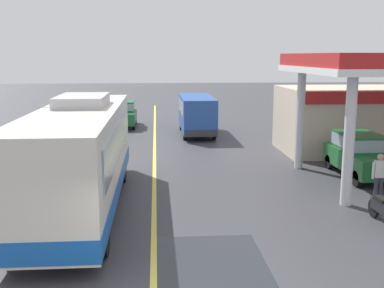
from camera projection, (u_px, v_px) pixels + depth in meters
ground at (155, 140)px, 28.51m from camera, size 120.00×120.00×0.00m
lane_divider_stripe at (155, 157)px, 23.61m from camera, size 0.16×50.00×0.01m
wet_puddle_patch at (215, 276)px, 10.93m from camera, size 2.68×4.90×0.01m
coach_bus_main at (80, 158)px, 15.45m from camera, size 2.60×11.04×3.69m
gas_station_roadside at (367, 106)px, 22.68m from camera, size 9.10×11.95×5.10m
car_at_pump at (360, 153)px, 19.76m from camera, size 1.70×4.20×1.82m
minibus_opposing_lane at (197, 112)px, 30.31m from camera, size 2.04×6.13×2.44m
motorcycle_parked_forecourt at (383, 210)px, 14.25m from camera, size 0.55×1.80×0.92m
pedestrian_by_shop at (379, 174)px, 16.52m from camera, size 0.55×0.22×1.66m
car_trailing_behind_bus at (124, 112)px, 33.70m from camera, size 1.70×4.20×1.82m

